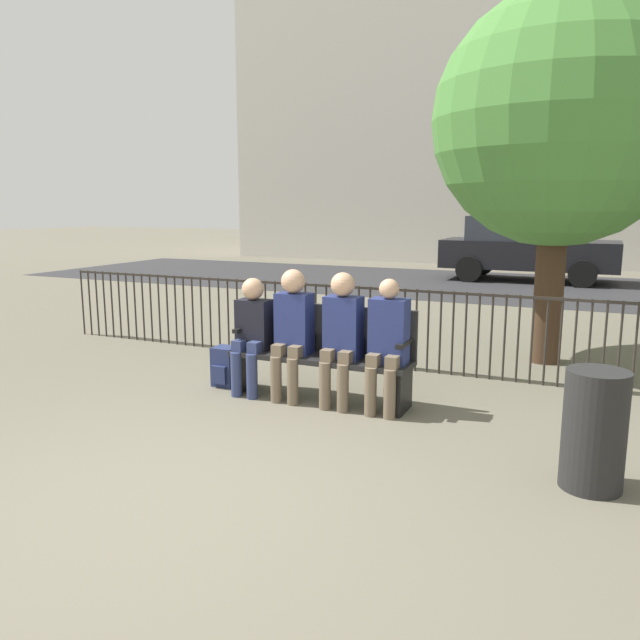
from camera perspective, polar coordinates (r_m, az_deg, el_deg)
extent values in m
plane|color=#605B4C|center=(4.33, -13.04, -15.55)|extent=(80.00, 80.00, 0.00)
cube|color=black|center=(6.04, 0.00, -3.50)|extent=(1.80, 0.45, 0.05)
cube|color=black|center=(6.15, 0.75, -0.75)|extent=(1.80, 0.05, 0.47)
cube|color=black|center=(6.48, -6.82, -4.66)|extent=(0.06, 0.38, 0.40)
cube|color=black|center=(5.81, 7.63, -6.46)|extent=(0.06, 0.38, 0.40)
cube|color=black|center=(6.37, -6.91, -0.76)|extent=(0.06, 0.38, 0.04)
cube|color=black|center=(5.70, 7.74, -2.12)|extent=(0.06, 0.38, 0.04)
cylinder|color=navy|center=(6.27, -7.66, -4.95)|extent=(0.11, 0.11, 0.45)
cylinder|color=navy|center=(6.18, -6.24, -5.15)|extent=(0.11, 0.11, 0.45)
cube|color=navy|center=(6.29, -7.23, -2.31)|extent=(0.11, 0.20, 0.12)
cube|color=navy|center=(6.20, -5.82, -2.47)|extent=(0.11, 0.20, 0.12)
cube|color=black|center=(6.30, -6.00, -0.39)|extent=(0.34, 0.22, 0.50)
sphere|color=tan|center=(6.23, -6.16, 2.84)|extent=(0.22, 0.22, 0.22)
cylinder|color=brown|center=(6.05, -4.04, -5.45)|extent=(0.11, 0.11, 0.45)
cylinder|color=brown|center=(5.97, -2.52, -5.65)|extent=(0.11, 0.11, 0.45)
cube|color=brown|center=(6.07, -3.62, -2.72)|extent=(0.11, 0.20, 0.12)
cube|color=brown|center=(5.99, -2.10, -2.88)|extent=(0.11, 0.20, 0.12)
cube|color=navy|center=(6.08, -2.36, -0.30)|extent=(0.34, 0.22, 0.59)
sphere|color=tan|center=(6.00, -2.48, 3.55)|extent=(0.23, 0.23, 0.23)
cylinder|color=brown|center=(5.83, 0.45, -6.04)|extent=(0.11, 0.11, 0.45)
cylinder|color=brown|center=(5.76, 2.09, -6.25)|extent=(0.11, 0.11, 0.45)
cube|color=brown|center=(5.85, 0.86, -3.20)|extent=(0.11, 0.20, 0.12)
cube|color=brown|center=(5.78, 2.50, -3.37)|extent=(0.11, 0.20, 0.12)
cube|color=navy|center=(5.87, 2.15, -0.69)|extent=(0.34, 0.22, 0.59)
sphere|color=tan|center=(5.79, 2.10, 3.26)|extent=(0.23, 0.23, 0.23)
cylinder|color=brown|center=(5.67, 4.64, -6.56)|extent=(0.11, 0.11, 0.45)
cylinder|color=brown|center=(5.62, 6.38, -6.76)|extent=(0.11, 0.11, 0.45)
cube|color=brown|center=(5.69, 5.03, -3.63)|extent=(0.11, 0.20, 0.12)
cube|color=brown|center=(5.63, 6.76, -3.81)|extent=(0.11, 0.20, 0.12)
cube|color=navy|center=(5.72, 6.33, -1.02)|extent=(0.34, 0.22, 0.60)
sphere|color=tan|center=(5.64, 6.34, 2.85)|extent=(0.18, 0.18, 0.18)
cube|color=navy|center=(6.67, -8.63, -4.20)|extent=(0.24, 0.22, 0.42)
cube|color=navy|center=(6.58, -9.24, -4.98)|extent=(0.17, 0.04, 0.19)
cylinder|color=#2D2823|center=(9.80, -20.88, 1.52)|extent=(0.02, 0.02, 0.95)
cylinder|color=#2D2823|center=(9.70, -20.30, 1.47)|extent=(0.02, 0.02, 0.95)
cylinder|color=#2D2823|center=(9.60, -19.71, 1.42)|extent=(0.02, 0.02, 0.95)
cylinder|color=#2D2823|center=(9.51, -19.10, 1.37)|extent=(0.02, 0.02, 0.95)
cylinder|color=#2D2823|center=(9.41, -18.48, 1.32)|extent=(0.02, 0.02, 0.95)
cylinder|color=#2D2823|center=(9.32, -17.85, 1.27)|extent=(0.02, 0.02, 0.95)
cylinder|color=#2D2823|center=(9.22, -17.20, 1.22)|extent=(0.02, 0.02, 0.95)
cylinder|color=#2D2823|center=(9.13, -16.54, 1.17)|extent=(0.02, 0.02, 0.95)
cylinder|color=#2D2823|center=(9.04, -15.87, 1.11)|extent=(0.02, 0.02, 0.95)
cylinder|color=#2D2823|center=(8.95, -15.19, 1.05)|extent=(0.02, 0.02, 0.95)
cylinder|color=#2D2823|center=(8.86, -14.49, 1.00)|extent=(0.02, 0.02, 0.95)
cylinder|color=#2D2823|center=(8.78, -13.78, 0.94)|extent=(0.02, 0.02, 0.95)
cylinder|color=#2D2823|center=(8.69, -13.05, 0.88)|extent=(0.02, 0.02, 0.95)
cylinder|color=#2D2823|center=(8.61, -12.31, 0.82)|extent=(0.02, 0.02, 0.95)
cylinder|color=#2D2823|center=(8.53, -11.56, 0.75)|extent=(0.02, 0.02, 0.95)
cylinder|color=#2D2823|center=(8.45, -10.79, 0.69)|extent=(0.02, 0.02, 0.95)
cylinder|color=#2D2823|center=(8.37, -10.00, 0.62)|extent=(0.02, 0.02, 0.95)
cylinder|color=#2D2823|center=(8.29, -9.21, 0.56)|extent=(0.02, 0.02, 0.95)
cylinder|color=#2D2823|center=(8.21, -8.39, 0.49)|extent=(0.02, 0.02, 0.95)
cylinder|color=#2D2823|center=(8.14, -7.56, 0.42)|extent=(0.02, 0.02, 0.95)
cylinder|color=#2D2823|center=(8.07, -6.72, 0.35)|extent=(0.02, 0.02, 0.95)
cylinder|color=#2D2823|center=(8.00, -5.86, 0.27)|extent=(0.02, 0.02, 0.95)
cylinder|color=#2D2823|center=(7.93, -4.99, 0.20)|extent=(0.02, 0.02, 0.95)
cylinder|color=#2D2823|center=(7.86, -4.10, 0.13)|extent=(0.02, 0.02, 0.95)
cylinder|color=#2D2823|center=(7.79, -3.19, 0.05)|extent=(0.02, 0.02, 0.95)
cylinder|color=#2D2823|center=(7.73, -2.27, -0.03)|extent=(0.02, 0.02, 0.95)
cylinder|color=#2D2823|center=(7.67, -1.34, -0.11)|extent=(0.02, 0.02, 0.95)
cylinder|color=#2D2823|center=(7.61, -0.39, -0.19)|extent=(0.02, 0.02, 0.95)
cylinder|color=#2D2823|center=(7.55, 0.57, -0.27)|extent=(0.02, 0.02, 0.95)
cylinder|color=#2D2823|center=(7.50, 1.55, -0.35)|extent=(0.02, 0.02, 0.95)
cylinder|color=#2D2823|center=(7.45, 2.54, -0.44)|extent=(0.02, 0.02, 0.95)
cylinder|color=#2D2823|center=(7.40, 3.55, -0.52)|extent=(0.02, 0.02, 0.95)
cylinder|color=#2D2823|center=(7.35, 4.57, -0.61)|extent=(0.02, 0.02, 0.95)
cylinder|color=#2D2823|center=(7.30, 5.60, -0.69)|extent=(0.02, 0.02, 0.95)
cylinder|color=#2D2823|center=(7.26, 6.64, -0.78)|extent=(0.02, 0.02, 0.95)
cylinder|color=#2D2823|center=(7.22, 7.70, -0.87)|extent=(0.02, 0.02, 0.95)
cylinder|color=#2D2823|center=(7.18, 8.77, -0.96)|extent=(0.02, 0.02, 0.95)
cylinder|color=#2D2823|center=(7.15, 9.85, -1.05)|extent=(0.02, 0.02, 0.95)
cylinder|color=#2D2823|center=(7.11, 10.94, -1.14)|extent=(0.02, 0.02, 0.95)
cylinder|color=#2D2823|center=(7.08, 12.04, -1.23)|extent=(0.02, 0.02, 0.95)
cylinder|color=#2D2823|center=(7.06, 13.15, -1.32)|extent=(0.02, 0.02, 0.95)
cylinder|color=#2D2823|center=(7.03, 14.26, -1.41)|extent=(0.02, 0.02, 0.95)
cylinder|color=#2D2823|center=(7.01, 15.39, -1.50)|extent=(0.02, 0.02, 0.95)
cylinder|color=#2D2823|center=(6.99, 16.52, -1.59)|extent=(0.02, 0.02, 0.95)
cylinder|color=#2D2823|center=(6.97, 17.66, -1.68)|extent=(0.02, 0.02, 0.95)
cylinder|color=#2D2823|center=(6.96, 18.80, -1.77)|extent=(0.02, 0.02, 0.95)
cylinder|color=#2D2823|center=(6.95, 19.95, -1.86)|extent=(0.02, 0.02, 0.95)
cylinder|color=#2D2823|center=(6.94, 21.10, -1.95)|extent=(0.02, 0.02, 0.95)
cylinder|color=#2D2823|center=(6.93, 22.25, -2.04)|extent=(0.02, 0.02, 0.95)
cylinder|color=#2D2823|center=(6.93, 23.41, -2.12)|extent=(0.02, 0.02, 0.95)
cylinder|color=#2D2823|center=(6.93, 24.56, -2.21)|extent=(0.02, 0.02, 0.95)
cylinder|color=#2D2823|center=(6.93, 25.72, -2.30)|extent=(0.02, 0.02, 0.95)
cylinder|color=#2D2823|center=(6.94, 26.87, -2.38)|extent=(0.02, 0.02, 0.95)
cube|color=#2D2823|center=(7.27, 4.77, 2.90)|extent=(9.00, 0.03, 0.03)
cylinder|color=#422D1E|center=(7.92, 20.25, 3.60)|extent=(0.34, 0.34, 2.05)
sphere|color=#478438|center=(7.93, 21.11, 16.75)|extent=(2.89, 2.89, 2.89)
cube|color=#2B2B2D|center=(15.37, 15.24, 3.08)|extent=(24.00, 6.00, 0.01)
cube|color=black|center=(16.54, 18.55, 5.72)|extent=(4.20, 1.70, 0.70)
cube|color=#2D333D|center=(16.54, 17.59, 8.03)|extent=(2.31, 1.56, 0.60)
cylinder|color=black|center=(15.62, 22.88, 3.90)|extent=(0.64, 0.20, 0.64)
cylinder|color=black|center=(17.35, 23.08, 4.46)|extent=(0.64, 0.20, 0.64)
cylinder|color=black|center=(15.90, 13.46, 4.54)|extent=(0.64, 0.20, 0.64)
cylinder|color=black|center=(17.60, 14.57, 5.04)|extent=(0.64, 0.20, 0.64)
cube|color=beige|center=(23.58, 19.42, 20.37)|extent=(20.00, 6.00, 12.34)
cylinder|color=black|center=(4.59, 23.78, -9.19)|extent=(0.41, 0.41, 0.82)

